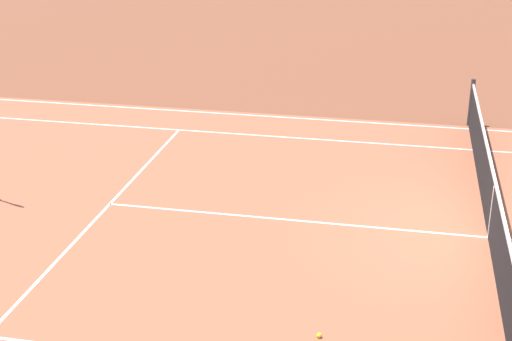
# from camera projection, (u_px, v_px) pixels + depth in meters

# --- Properties ---
(ground_plane) EXTENTS (60.00, 60.00, 0.00)m
(ground_plane) POSITION_uv_depth(u_px,v_px,m) (489.00, 238.00, 12.02)
(ground_plane) COLOR brown
(court_slab) EXTENTS (24.20, 11.40, 0.00)m
(court_slab) POSITION_uv_depth(u_px,v_px,m) (489.00, 238.00, 12.02)
(court_slab) COLOR #935138
(court_slab) RESTS_ON ground_plane
(court_line_markings) EXTENTS (23.85, 11.05, 0.01)m
(court_line_markings) POSITION_uv_depth(u_px,v_px,m) (489.00, 237.00, 12.02)
(court_line_markings) COLOR white
(court_line_markings) RESTS_ON ground_plane
(tennis_net) EXTENTS (0.10, 11.70, 1.08)m
(tennis_net) POSITION_uv_depth(u_px,v_px,m) (492.00, 210.00, 11.83)
(tennis_net) COLOR #2D2D33
(tennis_net) RESTS_ON ground_plane
(tennis_ball) EXTENTS (0.07, 0.07, 0.07)m
(tennis_ball) POSITION_uv_depth(u_px,v_px,m) (319.00, 335.00, 9.45)
(tennis_ball) COLOR #CCE01E
(tennis_ball) RESTS_ON ground_plane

